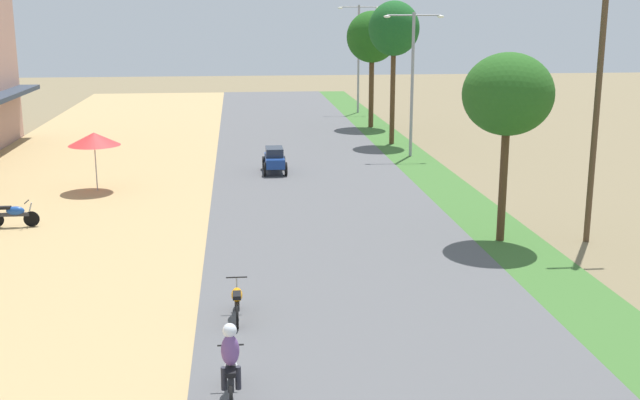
{
  "coord_description": "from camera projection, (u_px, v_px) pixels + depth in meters",
  "views": [
    {
      "loc": [
        -3.38,
        -5.64,
        7.66
      ],
      "look_at": [
        -0.62,
        20.46,
        1.35
      ],
      "focal_mm": 44.54,
      "sensor_mm": 36.0,
      "label": 1
    }
  ],
  "objects": [
    {
      "name": "median_tree_third",
      "position": [
        394.0,
        30.0,
        44.68
      ],
      "size": [
        2.88,
        2.88,
        8.11
      ],
      "color": "#4C351E",
      "rests_on": "median_strip"
    },
    {
      "name": "motorbike_ahead_second",
      "position": [
        237.0,
        300.0,
        19.92
      ],
      "size": [
        0.54,
        1.8,
        0.94
      ],
      "color": "black",
      "rests_on": "road_strip"
    },
    {
      "name": "parked_motorbike_fifth",
      "position": [
        14.0,
        214.0,
        28.38
      ],
      "size": [
        1.8,
        0.54,
        0.94
      ],
      "color": "black",
      "rests_on": "dirt_shoulder"
    },
    {
      "name": "motorbike_foreground_rider",
      "position": [
        231.0,
        364.0,
        15.67
      ],
      "size": [
        0.54,
        1.8,
        1.66
      ],
      "color": "black",
      "rests_on": "road_strip"
    },
    {
      "name": "streetlamp_mid",
      "position": [
        359.0,
        51.0,
        59.19
      ],
      "size": [
        3.16,
        0.2,
        7.96
      ],
      "color": "gray",
      "rests_on": "median_strip"
    },
    {
      "name": "utility_pole_near",
      "position": [
        598.0,
        90.0,
        25.75
      ],
      "size": [
        1.8,
        0.2,
        9.88
      ],
      "color": "brown",
      "rests_on": "ground"
    },
    {
      "name": "car_sedan_blue",
      "position": [
        274.0,
        159.0,
        37.82
      ],
      "size": [
        1.1,
        2.26,
        1.19
      ],
      "color": "navy",
      "rests_on": "road_strip"
    },
    {
      "name": "vendor_umbrella",
      "position": [
        94.0,
        139.0,
        33.73
      ],
      "size": [
        2.2,
        2.2,
        2.52
      ],
      "color": "#99999E",
      "rests_on": "dirt_shoulder"
    },
    {
      "name": "streetlamp_near",
      "position": [
        412.0,
        74.0,
        41.34
      ],
      "size": [
        3.16,
        0.2,
        7.48
      ],
      "color": "gray",
      "rests_on": "median_strip"
    },
    {
      "name": "median_tree_fourth",
      "position": [
        372.0,
        38.0,
        51.44
      ],
      "size": [
        3.31,
        3.31,
        7.55
      ],
      "color": "#4C351E",
      "rests_on": "median_strip"
    },
    {
      "name": "median_tree_second",
      "position": [
        508.0,
        95.0,
        25.74
      ],
      "size": [
        2.97,
        2.97,
        6.28
      ],
      "color": "#4C351E",
      "rests_on": "median_strip"
    }
  ]
}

